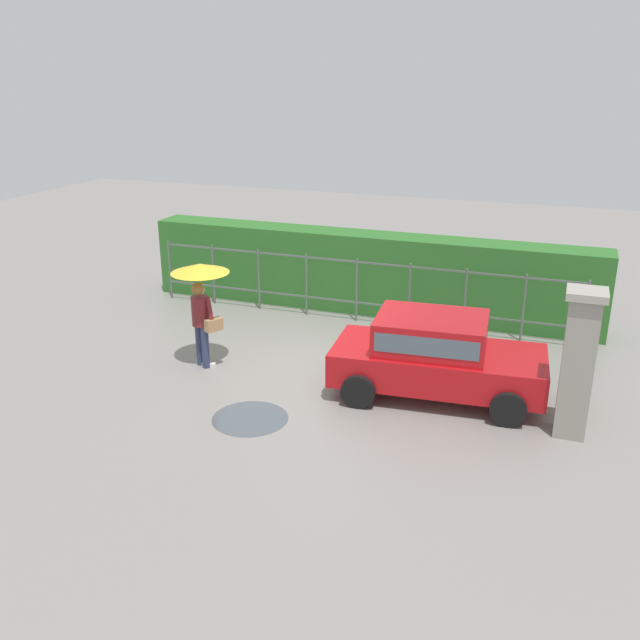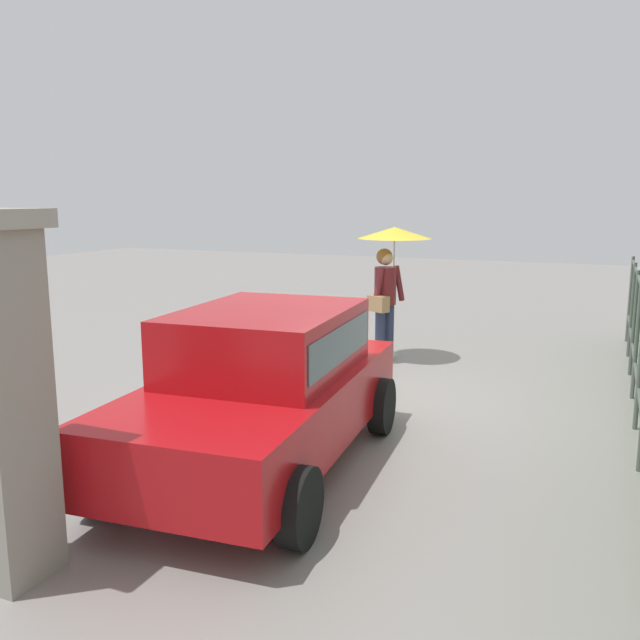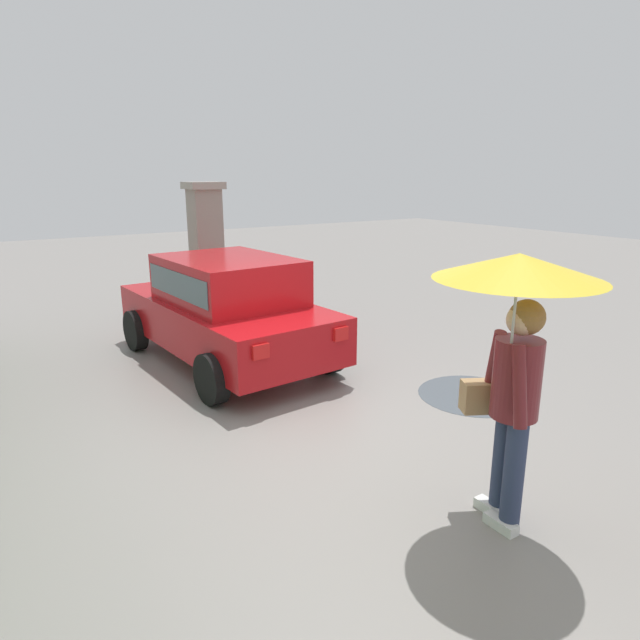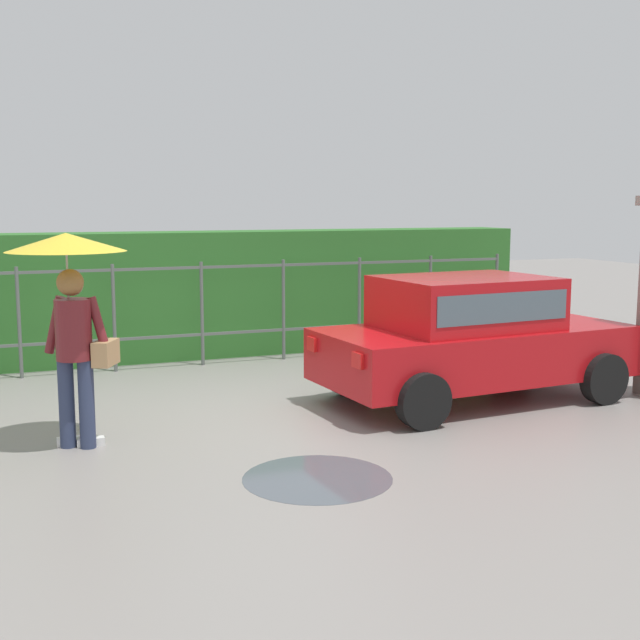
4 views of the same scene
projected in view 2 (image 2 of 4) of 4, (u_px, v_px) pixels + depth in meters
The scene contains 4 objects.
ground_plane at pixel (364, 401), 8.25m from camera, with size 40.00×40.00×0.00m, color gray.
car at pixel (264, 382), 6.16m from camera, with size 3.85×2.10×1.48m.
pedestrian at pixel (390, 259), 10.20m from camera, with size 1.12×1.12×2.05m.
puddle_near at pixel (233, 374), 9.51m from camera, with size 1.29×1.29×0.00m, color #4C545B.
Camera 2 is at (7.49, 2.66, 2.48)m, focal length 37.34 mm.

